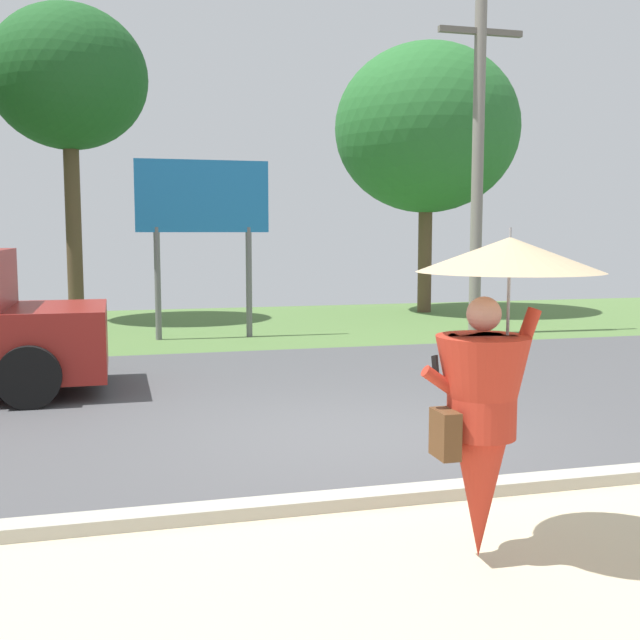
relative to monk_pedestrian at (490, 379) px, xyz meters
The scene contains 6 objects.
ground_plane 6.19m from the monk_pedestrian, 89.94° to the left, with size 40.00×22.00×0.20m.
monk_pedestrian is the anchor object (origin of this frame).
utility_pole 11.62m from the monk_pedestrian, 64.37° to the left, with size 1.80×0.24×6.68m.
roadside_billboard 11.11m from the monk_pedestrian, 92.99° to the left, with size 2.60×0.12×3.50m.
tree_center_back 15.75m from the monk_pedestrian, 102.13° to the left, with size 3.60×3.60×7.27m.
tree_right_mid 16.12m from the monk_pedestrian, 69.01° to the left, with size 4.75×4.75×6.93m.
Camera 1 is at (-2.29, -7.54, 2.10)m, focal length 43.62 mm.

